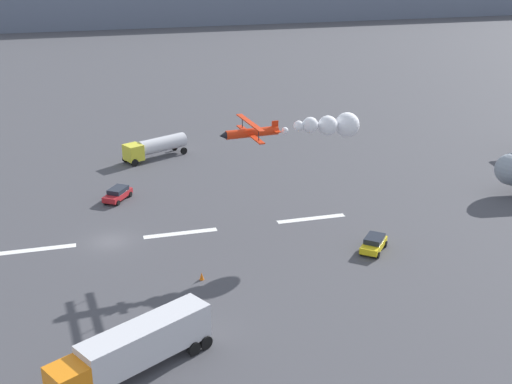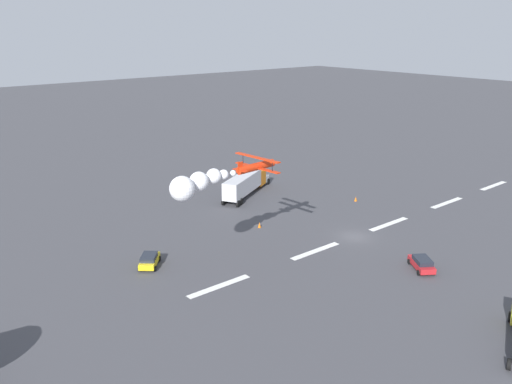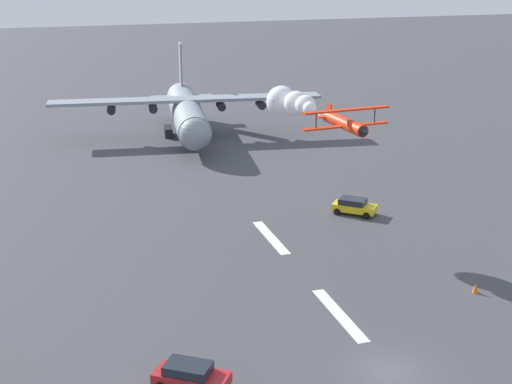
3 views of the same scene
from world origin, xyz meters
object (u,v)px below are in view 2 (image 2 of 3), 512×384
at_px(stunt_biplane_red, 204,181).
at_px(traffic_cone_far, 259,225).
at_px(traffic_cone_near, 356,199).
at_px(semi_truck_orange, 246,183).
at_px(followme_car_yellow, 149,260).
at_px(airport_staff_sedan, 422,263).

xyz_separation_m(stunt_biplane_red, traffic_cone_far, (-14.79, -8.51, -11.10)).
relative_size(stunt_biplane_red, traffic_cone_near, 20.72).
height_order(stunt_biplane_red, traffic_cone_far, stunt_biplane_red).
bearing_deg(traffic_cone_far, traffic_cone_near, 177.33).
xyz_separation_m(semi_truck_orange, followme_car_yellow, (25.92, 14.31, -1.32)).
distance_m(traffic_cone_near, traffic_cone_far, 19.54).
height_order(traffic_cone_near, traffic_cone_far, same).
bearing_deg(semi_truck_orange, airport_staff_sedan, 86.93).
relative_size(stunt_biplane_red, followme_car_yellow, 3.68).
distance_m(stunt_biplane_red, semi_truck_orange, 32.49).
bearing_deg(airport_staff_sedan, traffic_cone_near, -122.34).
height_order(stunt_biplane_red, followme_car_yellow, stunt_biplane_red).
height_order(stunt_biplane_red, airport_staff_sedan, stunt_biplane_red).
xyz_separation_m(airport_staff_sedan, traffic_cone_near, (-13.62, -21.51, -0.44)).
bearing_deg(traffic_cone_near, stunt_biplane_red, 12.49).
bearing_deg(stunt_biplane_red, traffic_cone_far, -150.09).
height_order(semi_truck_orange, followme_car_yellow, semi_truck_orange).
bearing_deg(traffic_cone_far, airport_staff_sedan, 104.75).
xyz_separation_m(stunt_biplane_red, traffic_cone_near, (-34.31, -7.60, -11.10)).
distance_m(stunt_biplane_red, traffic_cone_near, 36.85).
height_order(stunt_biplane_red, semi_truck_orange, stunt_biplane_red).
bearing_deg(traffic_cone_far, stunt_biplane_red, 29.91).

